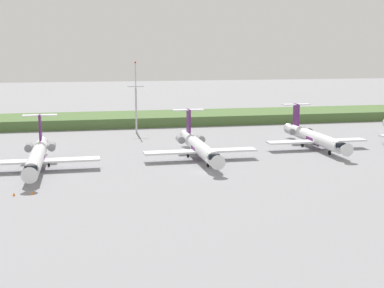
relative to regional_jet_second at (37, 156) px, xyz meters
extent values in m
plane|color=gray|center=(30.16, 20.90, -2.54)|extent=(500.00, 500.00, 0.00)
cube|color=#4C6B38|center=(30.16, 57.46, -1.13)|extent=(320.00, 20.00, 2.82)
cylinder|color=silver|center=(0.00, -0.59, -0.09)|extent=(2.70, 24.00, 2.70)
cone|color=silver|center=(0.00, -14.09, -0.09)|extent=(2.70, 3.00, 2.70)
cone|color=silver|center=(0.00, 13.41, -0.09)|extent=(2.30, 4.00, 2.29)
cube|color=black|center=(0.00, -12.19, 0.39)|extent=(2.02, 1.80, 0.90)
cylinder|color=#591E66|center=(0.00, -0.59, -0.24)|extent=(2.76, 3.60, 2.76)
cube|color=silver|center=(-5.90, -1.59, -0.69)|extent=(11.00, 3.20, 0.36)
cube|color=silver|center=(5.91, -1.59, -0.69)|extent=(11.00, 3.20, 0.36)
cube|color=#591E66|center=(0.00, 10.41, 3.86)|extent=(0.36, 3.20, 5.20)
cube|color=silver|center=(0.00, 10.71, 6.26)|extent=(6.80, 1.80, 0.24)
cylinder|color=gray|center=(-2.25, 8.61, 0.11)|extent=(1.50, 3.40, 1.50)
cylinder|color=gray|center=(2.25, 8.61, 0.11)|extent=(1.50, 3.40, 1.50)
cylinder|color=gray|center=(0.00, -8.03, -1.54)|extent=(0.20, 0.20, 0.65)
cylinder|color=black|center=(0.00, -8.03, -2.09)|extent=(0.30, 0.90, 0.90)
cylinder|color=black|center=(-1.90, 1.81, -2.09)|extent=(0.35, 0.90, 0.90)
cylinder|color=black|center=(1.90, 1.81, -2.09)|extent=(0.35, 0.90, 0.90)
cylinder|color=silver|center=(31.48, 2.64, -0.09)|extent=(2.70, 24.00, 2.70)
cone|color=silver|center=(31.48, -10.86, -0.09)|extent=(2.70, 3.00, 2.70)
cone|color=silver|center=(31.48, 16.64, -0.09)|extent=(2.29, 4.00, 2.29)
cube|color=black|center=(31.48, -8.96, 0.39)|extent=(2.03, 1.80, 0.90)
cylinder|color=#591E66|center=(31.48, 2.64, -0.24)|extent=(2.76, 3.60, 2.76)
cube|color=silver|center=(25.57, 1.64, -0.69)|extent=(11.00, 3.20, 0.36)
cube|color=silver|center=(37.38, 1.64, -0.69)|extent=(11.00, 3.20, 0.36)
cube|color=#591E66|center=(31.48, 13.64, 3.86)|extent=(0.36, 3.20, 5.20)
cube|color=silver|center=(31.48, 13.94, 6.26)|extent=(6.80, 1.80, 0.24)
cylinder|color=gray|center=(29.23, 11.84, 0.11)|extent=(1.50, 3.40, 1.50)
cylinder|color=gray|center=(33.73, 11.84, 0.11)|extent=(1.50, 3.40, 1.50)
cylinder|color=gray|center=(31.48, -4.80, -1.54)|extent=(0.20, 0.20, 0.65)
cylinder|color=black|center=(31.48, -4.80, -2.09)|extent=(0.30, 0.90, 0.90)
cylinder|color=black|center=(29.58, 5.04, -2.09)|extent=(0.35, 0.90, 0.90)
cylinder|color=black|center=(33.38, 5.04, -2.09)|extent=(0.35, 0.90, 0.90)
cylinder|color=silver|center=(59.42, 8.85, -0.09)|extent=(2.70, 24.00, 2.70)
cone|color=silver|center=(59.42, -4.65, -0.09)|extent=(2.70, 3.00, 2.70)
cone|color=silver|center=(59.42, 22.85, -0.09)|extent=(2.30, 4.00, 2.29)
cube|color=black|center=(59.42, -2.75, 0.39)|extent=(2.02, 1.80, 0.90)
cylinder|color=#591E66|center=(59.42, 8.85, -0.24)|extent=(2.76, 3.60, 2.76)
cube|color=silver|center=(53.51, 7.85, -0.69)|extent=(11.00, 3.20, 0.36)
cube|color=silver|center=(65.32, 7.85, -0.69)|extent=(11.00, 3.20, 0.36)
cube|color=#591E66|center=(59.42, 19.85, 3.86)|extent=(0.36, 3.20, 5.20)
cube|color=silver|center=(59.42, 20.15, 6.26)|extent=(6.80, 1.80, 0.24)
cylinder|color=gray|center=(57.17, 18.05, 0.11)|extent=(1.50, 3.40, 1.50)
cylinder|color=gray|center=(61.67, 18.05, 0.11)|extent=(1.50, 3.40, 1.50)
cylinder|color=gray|center=(59.42, 1.41, -1.54)|extent=(0.20, 0.20, 0.65)
cylinder|color=black|center=(59.42, 1.41, -2.09)|extent=(0.30, 0.90, 0.90)
cylinder|color=black|center=(57.52, 11.25, -2.09)|extent=(0.35, 0.90, 0.90)
cylinder|color=black|center=(61.32, 11.25, -2.09)|extent=(0.35, 0.90, 0.90)
cylinder|color=#B2B2B7|center=(22.51, 39.64, 3.44)|extent=(0.50, 0.50, 11.96)
cylinder|color=#B2B2B7|center=(22.51, 39.64, 12.64)|extent=(0.28, 0.28, 6.44)
cube|color=#B2B2B7|center=(22.51, 39.64, 9.82)|extent=(4.40, 0.20, 0.20)
sphere|color=red|center=(22.51, 39.64, 16.11)|extent=(0.50, 0.50, 0.50)
cone|color=orange|center=(-2.16, -18.32, -2.26)|extent=(0.44, 0.44, 0.55)
cone|color=orange|center=(0.46, -18.04, -2.26)|extent=(0.44, 0.44, 0.55)
camera|label=1|loc=(8.48, -100.34, 19.51)|focal=49.65mm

